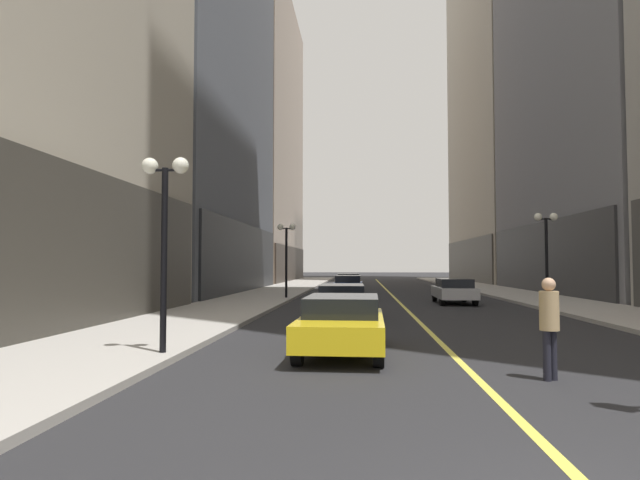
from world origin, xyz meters
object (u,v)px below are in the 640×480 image
at_px(car_navy, 342,301).
at_px(car_blue, 348,284).
at_px(street_lamp_left_far, 286,244).
at_px(car_silver, 454,290).
at_px(street_lamp_right_mid, 546,238).
at_px(pedestrian_in_tan_trench, 549,320).
at_px(street_lamp_left_near, 165,210).
at_px(car_black, 348,281).
at_px(car_yellow, 342,322).

height_order(car_navy, car_blue, same).
relative_size(car_blue, street_lamp_left_far, 1.08).
xyz_separation_m(car_silver, street_lamp_right_mid, (3.59, -3.55, 2.54)).
height_order(car_silver, pedestrian_in_tan_trench, pedestrian_in_tan_trench).
relative_size(car_silver, street_lamp_left_far, 1.02).
bearing_deg(street_lamp_left_near, car_blue, 81.92).
xyz_separation_m(car_navy, car_black, (-0.30, 23.11, 0.00)).
height_order(car_navy, car_black, same).
bearing_deg(street_lamp_left_near, street_lamp_left_far, 90.00).
distance_m(car_navy, car_silver, 10.63).
distance_m(car_silver, car_black, 15.26).
bearing_deg(car_black, car_blue, -88.66).
distance_m(car_silver, street_lamp_left_near, 19.71).
distance_m(car_yellow, street_lamp_left_near, 4.76).
relative_size(car_navy, street_lamp_left_near, 1.07).
distance_m(car_navy, street_lamp_right_mid, 10.99).
bearing_deg(car_yellow, street_lamp_left_near, -163.71).
relative_size(car_yellow, street_lamp_left_near, 1.04).
xyz_separation_m(car_yellow, street_lamp_left_far, (-3.87, 18.14, 2.54)).
xyz_separation_m(car_yellow, car_blue, (-0.40, 23.35, 0.00)).
height_order(car_silver, car_blue, same).
height_order(street_lamp_left_near, street_lamp_left_far, same).
bearing_deg(car_silver, car_navy, -121.75).
xyz_separation_m(car_yellow, car_navy, (-0.25, 7.07, -0.00)).
bearing_deg(car_black, street_lamp_left_far, -105.40).
relative_size(car_yellow, pedestrian_in_tan_trench, 2.51).
bearing_deg(car_black, pedestrian_in_tan_trench, -82.44).
relative_size(car_silver, street_lamp_right_mid, 1.02).
xyz_separation_m(car_black, street_lamp_right_mid, (9.48, -17.63, 2.54)).
distance_m(car_navy, car_black, 23.11).
xyz_separation_m(car_yellow, pedestrian_in_tan_trench, (3.80, -2.65, 0.35)).
bearing_deg(pedestrian_in_tan_trench, street_lamp_right_mid, 71.37).
xyz_separation_m(pedestrian_in_tan_trench, street_lamp_left_far, (-7.67, 20.79, 2.18)).
distance_m(car_navy, street_lamp_left_far, 11.92).
relative_size(car_yellow, street_lamp_left_far, 1.04).
bearing_deg(pedestrian_in_tan_trench, car_navy, 112.64).
distance_m(car_black, pedestrian_in_tan_trench, 33.12).
bearing_deg(street_lamp_left_near, pedestrian_in_tan_trench, -11.22).
xyz_separation_m(car_blue, street_lamp_left_far, (-3.48, -5.21, 2.54)).
bearing_deg(car_yellow, car_silver, 71.66).
height_order(car_navy, pedestrian_in_tan_trench, pedestrian_in_tan_trench).
distance_m(pedestrian_in_tan_trench, street_lamp_right_mid, 16.19).
xyz_separation_m(pedestrian_in_tan_trench, street_lamp_right_mid, (5.13, 15.20, 2.18)).
height_order(car_yellow, car_silver, same).
bearing_deg(car_blue, car_silver, -51.64).
height_order(street_lamp_left_near, street_lamp_right_mid, same).
bearing_deg(car_blue, street_lamp_right_mid, -49.19).
height_order(pedestrian_in_tan_trench, street_lamp_right_mid, street_lamp_right_mid).
distance_m(car_black, street_lamp_left_near, 31.59).
bearing_deg(car_navy, car_silver, 58.25).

